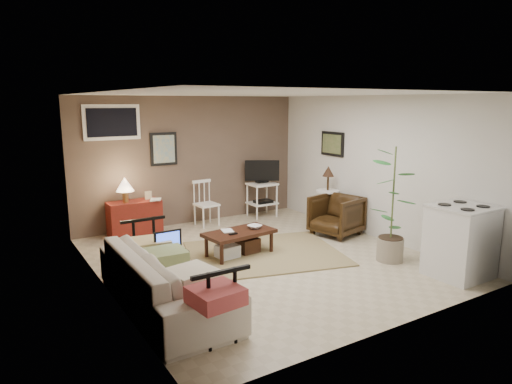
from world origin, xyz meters
TOP-DOWN VIEW (x-y plane):
  - floor at (0.00, 0.00)m, footprint 5.00×5.00m
  - art_back at (-0.55, 2.48)m, footprint 0.50×0.03m
  - art_right at (2.23, 1.05)m, footprint 0.03×0.60m
  - window at (-1.45, 2.48)m, footprint 0.96×0.03m
  - rug at (0.14, 0.16)m, footprint 2.64×2.32m
  - coffee_table at (-0.22, 0.31)m, footprint 1.11×0.66m
  - sofa at (-1.80, -0.78)m, footprint 0.67×2.29m
  - sofa_pillows at (-1.74, -1.04)m, footprint 0.44×2.18m
  - sofa_end_rails at (-1.67, -0.78)m, footprint 0.62×2.29m
  - laptop at (-1.58, -0.38)m, footprint 0.35×0.26m
  - red_console at (-1.23, 2.24)m, footprint 0.90×0.40m
  - spindle_chair at (0.11, 2.14)m, footprint 0.41×0.41m
  - tv_stand at (1.38, 2.16)m, footprint 0.62×0.44m
  - side_table at (2.00, 0.88)m, footprint 0.43×0.43m
  - armchair at (1.77, 0.37)m, footprint 0.84×0.88m
  - potted_plant at (1.54, -1.05)m, footprint 0.43×0.43m
  - stove at (1.86, -1.96)m, footprint 0.74×0.69m
  - bowl at (0.07, 0.32)m, footprint 0.21×0.11m
  - book_table at (-0.45, 0.41)m, footprint 0.16×0.05m
  - book_console at (-0.95, 2.15)m, footprint 0.18×0.10m

SIDE VIEW (x-z plane):
  - floor at x=0.00m, z-range 0.00..0.00m
  - rug at x=0.14m, z-range 0.00..0.02m
  - coffee_table at x=-0.22m, z-range 0.02..0.43m
  - red_console at x=-1.23m, z-range -0.16..0.88m
  - armchair at x=1.77m, z-range 0.00..0.77m
  - sofa_end_rails at x=-1.67m, z-range 0.00..0.77m
  - spindle_chair at x=0.11m, z-range -0.03..0.82m
  - sofa at x=-1.80m, z-range 0.00..0.90m
  - stove at x=1.86m, z-range 0.00..0.97m
  - bowl at x=0.07m, z-range 0.38..0.59m
  - book_table at x=-0.45m, z-range 0.38..0.60m
  - sofa_pillows at x=-1.74m, z-range 0.47..0.63m
  - laptop at x=-1.58m, z-range 0.46..0.70m
  - tv_stand at x=1.38m, z-range 0.03..1.18m
  - side_table at x=2.00m, z-range 0.14..1.28m
  - book_console at x=-0.95m, z-range 0.60..0.84m
  - potted_plant at x=1.54m, z-range 0.05..1.76m
  - art_back at x=-0.55m, z-range 1.15..1.75m
  - art_right at x=2.23m, z-range 1.29..1.75m
  - window at x=-1.45m, z-range 1.65..2.25m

